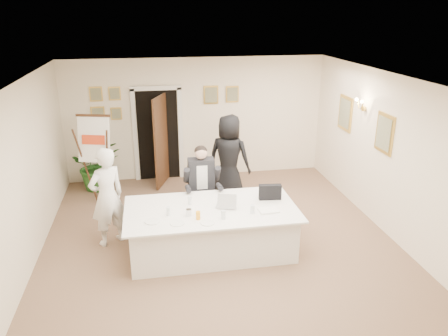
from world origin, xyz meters
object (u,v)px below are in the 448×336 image
at_px(standing_woman, 229,158).
at_px(laptop, 226,199).
at_px(conference_table, 211,229).
at_px(oj_glass, 198,215).
at_px(paper_stack, 268,211).
at_px(laptop_bag, 270,192).
at_px(potted_palm, 97,165).
at_px(flip_chart, 98,164).
at_px(steel_jug, 189,212).
at_px(seated_man, 202,185).
at_px(standing_man, 107,197).

xyz_separation_m(standing_woman, laptop, (-0.44, -2.03, 0.00)).
bearing_deg(conference_table, oj_glass, -125.60).
relative_size(conference_table, paper_stack, 9.14).
bearing_deg(laptop_bag, conference_table, -164.27).
bearing_deg(potted_palm, paper_stack, -48.56).
distance_m(conference_table, laptop_bag, 1.17).
distance_m(conference_table, flip_chart, 3.07).
relative_size(flip_chart, paper_stack, 6.07).
bearing_deg(standing_woman, laptop_bag, 130.68).
xyz_separation_m(standing_woman, oj_glass, (-0.94, -2.42, -0.07)).
bearing_deg(oj_glass, potted_palm, 118.11).
bearing_deg(flip_chart, oj_glass, -57.27).
bearing_deg(laptop, flip_chart, 150.68).
distance_m(conference_table, steel_jug, 0.62).
bearing_deg(laptop_bag, oj_glass, -151.64).
bearing_deg(conference_table, flip_chart, 130.38).
xyz_separation_m(oj_glass, steel_jug, (-0.13, 0.15, -0.01)).
distance_m(laptop_bag, paper_stack, 0.50).
bearing_deg(laptop, oj_glass, -125.55).
bearing_deg(steel_jug, standing_woman, 64.82).
bearing_deg(standing_woman, oj_glass, 98.96).
relative_size(potted_palm, paper_stack, 3.74).
height_order(laptop_bag, paper_stack, laptop_bag).
bearing_deg(conference_table, laptop, 7.94).
relative_size(flip_chart, steel_jug, 16.77).
height_order(seated_man, laptop_bag, seated_man).
relative_size(laptop_bag, oj_glass, 2.88).
bearing_deg(conference_table, laptop_bag, 9.97).
distance_m(seated_man, laptop, 1.07).
height_order(conference_table, standing_man, standing_man).
bearing_deg(paper_stack, oj_glass, -176.11).
bearing_deg(standing_man, laptop, 131.26).
bearing_deg(oj_glass, seated_man, 80.54).
bearing_deg(paper_stack, potted_palm, 131.44).
xyz_separation_m(standing_man, laptop, (1.92, -0.53, 0.06)).
height_order(oj_glass, steel_jug, oj_glass).
height_order(potted_palm, paper_stack, potted_palm).
xyz_separation_m(potted_palm, laptop, (2.34, -3.06, 0.34)).
height_order(standing_woman, laptop, standing_woman).
bearing_deg(paper_stack, conference_table, 162.59).
distance_m(standing_woman, steel_jug, 2.51).
height_order(flip_chart, paper_stack, flip_chart).
bearing_deg(flip_chart, laptop_bag, -35.41).
xyz_separation_m(standing_man, steel_jug, (1.29, -0.77, -0.03)).
distance_m(standing_woman, paper_stack, 2.35).
bearing_deg(potted_palm, oj_glass, -61.89).
xyz_separation_m(standing_man, standing_woman, (2.35, 1.50, 0.05)).
bearing_deg(standing_woman, seated_man, 85.12).
xyz_separation_m(standing_woman, paper_stack, (0.20, -2.34, -0.12)).
distance_m(flip_chart, potted_palm, 0.84).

